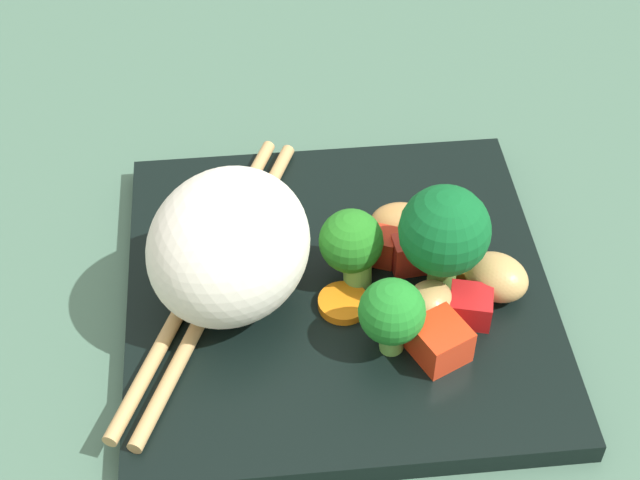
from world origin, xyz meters
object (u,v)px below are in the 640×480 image
object	(u,v)px
broccoli_floret_0	(352,244)
rice_mound	(228,243)
square_plate	(338,293)
chopstick_pair	(211,276)
carrot_slice_0	(348,303)

from	to	relation	value
broccoli_floret_0	rice_mound	bearing A→B (deg)	2.59
square_plate	chopstick_pair	bearing A→B (deg)	-12.00
broccoli_floret_0	chopstick_pair	xyz separation A→B (cm)	(8.22, -0.94, -2.35)
rice_mound	broccoli_floret_0	world-z (taller)	rice_mound
chopstick_pair	carrot_slice_0	bearing A→B (deg)	93.58
square_plate	rice_mound	distance (cm)	7.99
square_plate	rice_mound	bearing A→B (deg)	-2.90
chopstick_pair	rice_mound	bearing A→B (deg)	69.12
square_plate	rice_mound	size ratio (longest dim) A/B	2.54
broccoli_floret_0	carrot_slice_0	distance (cm)	3.43
carrot_slice_0	chopstick_pair	bearing A→B (deg)	-22.78
square_plate	carrot_slice_0	distance (cm)	1.92
broccoli_floret_0	carrot_slice_0	size ratio (longest dim) A/B	1.65
rice_mound	carrot_slice_0	world-z (taller)	rice_mound
carrot_slice_0	square_plate	bearing A→B (deg)	-81.28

